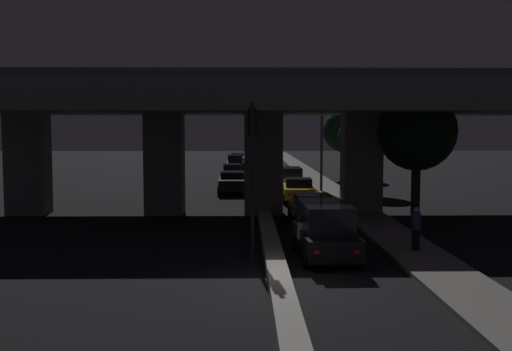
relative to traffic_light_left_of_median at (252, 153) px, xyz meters
name	(u,v)px	position (x,y,z in m)	size (l,w,h in m)	color
ground_plane	(279,289)	(0.72, -3.82, -3.71)	(200.00, 200.00, 0.00)	black
median_divider	(256,178)	(0.72, 31.18, -3.49)	(0.63, 126.00, 0.45)	gray
sidewalk_right	(327,188)	(5.93, 24.18, -3.64)	(2.14, 126.00, 0.15)	slate
elevated_overpass	(256,107)	(0.33, 11.30, 1.97)	(30.68, 11.12, 7.73)	slate
traffic_light_left_of_median	(252,153)	(0.00, 0.00, 0.00)	(0.30, 0.49, 5.47)	black
street_lamp	(316,132)	(4.72, 21.31, 0.55)	(2.51, 0.32, 7.08)	#2D2D30
car_black_lead	(325,230)	(2.55, 0.18, -2.70)	(2.07, 4.57, 1.95)	black
car_taxi_yellow_second	(313,208)	(3.00, 7.86, -2.99)	(2.17, 4.46, 1.41)	gold
car_taxi_yellow_third	(298,190)	(3.04, 16.19, -2.96)	(2.12, 4.50, 1.47)	gold
car_white_fourth	(290,179)	(3.01, 22.50, -2.84)	(1.92, 4.59, 1.71)	silver
car_black_lead_oncoming	(233,182)	(-1.12, 20.86, -2.91)	(2.01, 4.45, 1.53)	black
car_dark_blue_second_oncoming	(232,173)	(-1.37, 29.59, -2.91)	(1.97, 4.07, 1.53)	#141938
car_dark_red_third_oncoming	(235,163)	(-1.32, 42.70, -2.85)	(2.00, 4.47, 1.68)	#591414
car_white_fourth_oncoming	(237,159)	(-1.20, 52.77, -2.97)	(1.95, 4.79, 1.42)	silver
motorcycle_black_filtering_near	(302,240)	(1.74, 0.22, -3.07)	(0.33, 1.88, 1.51)	black
pedestrian_on_sidewalk	(416,229)	(5.96, 0.87, -2.79)	(0.34, 0.34, 1.57)	black
roadside_tree_kerbside_near	(417,132)	(8.69, 10.51, 0.66)	(4.13, 4.13, 6.47)	#38281C
roadside_tree_kerbside_mid	(361,137)	(7.85, 21.02, 0.20)	(3.26, 3.26, 5.58)	#38281C
roadside_tree_kerbside_far	(345,131)	(8.76, 33.22, 0.59)	(4.03, 4.03, 6.35)	#38281C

